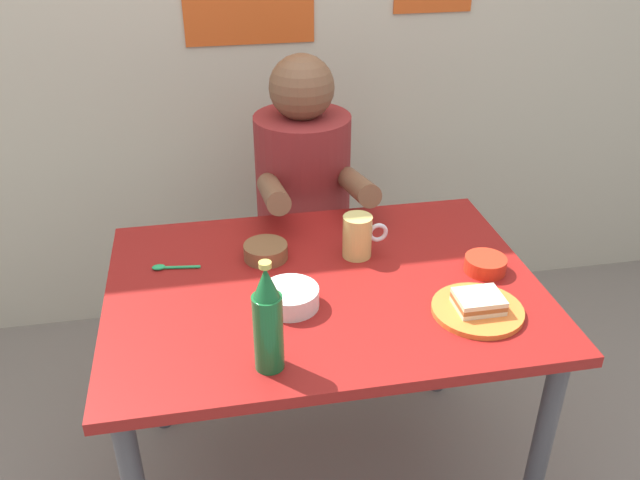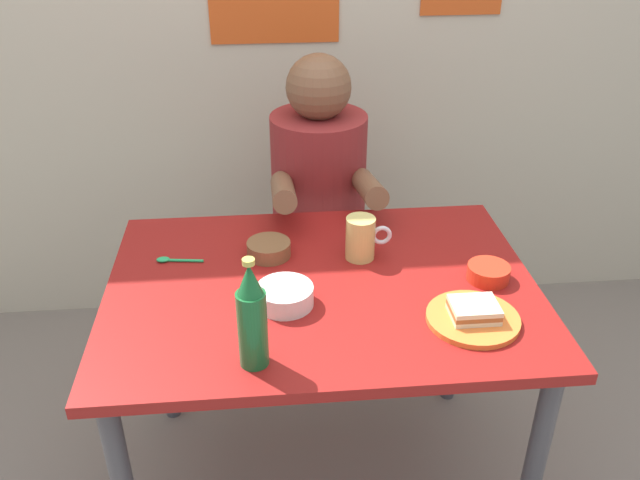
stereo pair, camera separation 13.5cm
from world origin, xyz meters
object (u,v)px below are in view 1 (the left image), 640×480
Objects in this scene: dining_table at (323,313)px; person_seated at (303,176)px; beer_bottle at (268,321)px; beer_mug at (358,236)px; sandwich at (479,301)px; stool at (304,278)px; plate_orange at (477,310)px; rice_bowl_white at (290,297)px.

person_seated is at bearing 85.43° from dining_table.
person_seated reaches higher than beer_bottle.
person_seated is at bearing 97.88° from beer_mug.
sandwich reaches higher than dining_table.
dining_table is at bearing -94.57° from person_seated.
beer_bottle is (-0.22, -0.92, 0.51)m from stool.
plate_orange reaches higher than dining_table.
person_seated is (0.05, 0.62, 0.12)m from dining_table.
stool is 0.96m from plate_orange.
beer_mug is (0.07, -0.50, 0.03)m from person_seated.
beer_bottle is 1.87× the size of rice_bowl_white.
dining_table is at bearing 59.41° from beer_bottle.
plate_orange is 1.75× the size of beer_mug.
plate_orange is 1.57× the size of rice_bowl_white.
beer_bottle is 0.24m from rice_bowl_white.
stool is 0.63× the size of person_seated.
rice_bowl_white is at bearing 166.00° from plate_orange.
beer_mug is at bearing -82.12° from person_seated.
dining_table is at bearing 40.45° from rice_bowl_white.
person_seated reaches higher than stool.
dining_table is 0.23m from beer_mug.
rice_bowl_white is (-0.44, 0.11, 0.02)m from plate_orange.
plate_orange is 0.39m from beer_mug.
rice_bowl_white is at bearing 166.00° from sandwich.
plate_orange is 2.00× the size of sandwich.
dining_table is 7.86× the size of rice_bowl_white.
beer_mug is 0.51m from beer_bottle.
sandwich reaches higher than plate_orange.
plate_orange is 0.84× the size of beer_bottle.
person_seated is at bearing 78.13° from rice_bowl_white.
beer_bottle is (-0.51, -0.10, 0.09)m from sandwich.
rice_bowl_white is (-0.15, -0.70, 0.00)m from person_seated.
sandwich is 0.79× the size of rice_bowl_white.
beer_mug reaches higher than stool.
rice_bowl_white is at bearing -139.55° from dining_table.
sandwich is at bearing -14.00° from rice_bowl_white.
sandwich is 0.38m from beer_mug.
beer_bottle reaches higher than dining_table.
plate_orange is at bearing 11.19° from beer_bottle.
stool is at bearing 109.40° from sandwich.
plate_orange reaches higher than stool.
stool is 3.21× the size of rice_bowl_white.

